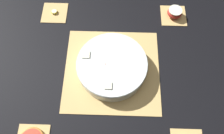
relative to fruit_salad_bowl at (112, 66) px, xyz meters
The scene contains 7 objects.
ground_plane 0.04m from the fruit_salad_bowl, 27.40° to the left, with size 6.00×6.00×0.00m, color black.
bamboo_mat_center 0.04m from the fruit_salad_bowl, 27.40° to the left, with size 0.41×0.39×0.01m.
coaster_mat_far_left 0.42m from the fruit_salad_bowl, 134.01° to the left, with size 0.12×0.12×0.01m.
coaster_mat_far_right 0.42m from the fruit_salad_bowl, 45.83° to the left, with size 0.12×0.12×0.01m.
fruit_salad_bowl is the anchor object (origin of this frame).
apple_half 0.42m from the fruit_salad_bowl, 45.83° to the left, with size 0.07×0.07×0.04m.
banana_coin_single 0.42m from the fruit_salad_bowl, 134.01° to the left, with size 0.03×0.03×0.01m.
Camera 1 is at (0.01, -0.39, 0.86)m, focal length 35.00 mm.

